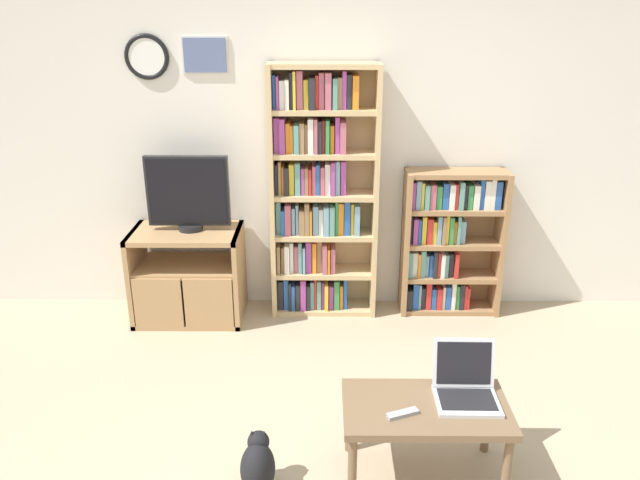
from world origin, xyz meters
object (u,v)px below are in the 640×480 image
coffee_table (426,415)px  remote_near_laptop (403,414)px  bookshelf_short (447,241)px  laptop (465,385)px  tv_stand (188,275)px  bookshelf_tall (318,195)px  television (188,194)px  cat (258,466)px

coffee_table → remote_near_laptop: size_ratio=4.99×
bookshelf_short → remote_near_laptop: size_ratio=6.86×
laptop → bookshelf_short: bearing=83.6°
tv_stand → laptop: bearing=-43.3°
bookshelf_tall → coffee_table: (0.55, -1.87, -0.57)m
television → remote_near_laptop: television is taller
tv_stand → coffee_table: (1.54, -1.72, 0.02)m
remote_near_laptop → cat: bearing=70.7°
coffee_table → tv_stand: bearing=131.8°
tv_stand → cat: size_ratio=1.87×
remote_near_laptop → television: bearing=15.3°
coffee_table → remote_near_laptop: 0.16m
television → laptop: 2.45m
remote_near_laptop → cat: (-0.71, -0.03, -0.29)m
tv_stand → bookshelf_tall: size_ratio=0.43×
laptop → remote_near_laptop: (-0.33, -0.16, -0.06)m
tv_stand → laptop: tv_stand is taller
bookshelf_short → cat: bookshelf_short is taller
coffee_table → remote_near_laptop: remote_near_laptop is taller
tv_stand → cat: tv_stand is taller
television → cat: (0.67, -1.87, -0.84)m
bookshelf_tall → cat: (-0.28, -1.98, -0.80)m
remote_near_laptop → coffee_table: bearing=-78.6°
bookshelf_short → television: bearing=-176.7°
tv_stand → bookshelf_tall: (0.98, 0.15, 0.59)m
television → bookshelf_tall: bookshelf_tall is taller
television → laptop: television is taller
television → bookshelf_tall: bearing=6.4°
television → coffee_table: size_ratio=0.73×
coffee_table → cat: size_ratio=1.89×
bookshelf_tall → laptop: bookshelf_tall is taller
bookshelf_tall → laptop: bearing=-67.0°
bookshelf_tall → cat: bookshelf_tall is taller
television → coffee_table: 2.39m
remote_near_laptop → laptop: bearing=-85.8°
coffee_table → remote_near_laptop: bearing=-147.2°
laptop → cat: laptop is taller
tv_stand → bookshelf_tall: bearing=8.7°
tv_stand → cat: (0.71, -1.83, -0.21)m
cat → tv_stand: bearing=112.0°
bookshelf_tall → bookshelf_short: bearing=0.3°
tv_stand → laptop: (1.74, -1.64, 0.14)m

